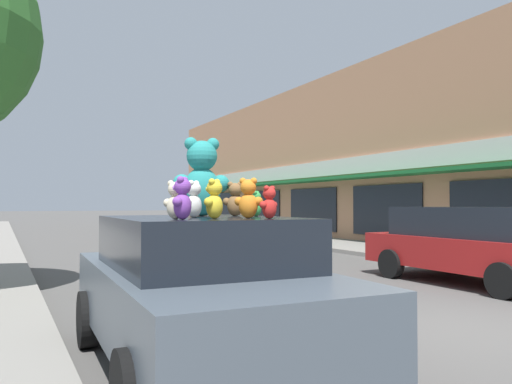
{
  "coord_description": "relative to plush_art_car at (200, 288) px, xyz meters",
  "views": [
    {
      "loc": [
        -5.35,
        -4.56,
        1.63
      ],
      "look_at": [
        -1.16,
        3.63,
        1.86
      ],
      "focal_mm": 35.0,
      "sensor_mm": 36.0,
      "label": 1
    }
  ],
  "objects": [
    {
      "name": "teddy_bear_yellow",
      "position": [
        -0.12,
        -0.65,
        0.88
      ],
      "size": [
        0.25,
        0.23,
        0.35
      ],
      "rotation": [
        0.0,
        0.0,
        3.85
      ],
      "color": "yellow",
      "rests_on": "plush_art_car"
    },
    {
      "name": "teddy_bear_white",
      "position": [
        -0.12,
        -0.14,
        0.88
      ],
      "size": [
        0.25,
        0.24,
        0.36
      ],
      "rotation": [
        0.0,
        0.0,
        3.85
      ],
      "color": "white",
      "rests_on": "plush_art_car"
    },
    {
      "name": "storefront_row",
      "position": [
        19.01,
        12.78,
        3.0
      ],
      "size": [
        16.07,
        40.7,
        7.6
      ],
      "color": "tan",
      "rests_on": "ground_plane"
    },
    {
      "name": "teddy_bear_red",
      "position": [
        0.35,
        -0.81,
        0.85
      ],
      "size": [
        0.22,
        0.16,
        0.3
      ],
      "rotation": [
        0.0,
        0.0,
        3.53
      ],
      "color": "red",
      "rests_on": "plush_art_car"
    },
    {
      "name": "teddy_bear_brown",
      "position": [
        0.5,
        0.26,
        0.89
      ],
      "size": [
        0.29,
        0.21,
        0.38
      ],
      "rotation": [
        0.0,
        0.0,
        2.76
      ],
      "color": "olive",
      "rests_on": "plush_art_car"
    },
    {
      "name": "teddy_bear_cream",
      "position": [
        -0.44,
        -0.56,
        0.87
      ],
      "size": [
        0.22,
        0.23,
        0.34
      ],
      "rotation": [
        0.0,
        0.0,
        2.33
      ],
      "color": "beige",
      "rests_on": "plush_art_car"
    },
    {
      "name": "teddy_bear_purple",
      "position": [
        -0.44,
        -0.73,
        0.88
      ],
      "size": [
        0.23,
        0.26,
        0.36
      ],
      "rotation": [
        0.0,
        0.0,
        4.04
      ],
      "color": "purple",
      "rests_on": "plush_art_car"
    },
    {
      "name": "teddy_bear_green",
      "position": [
        0.66,
        0.06,
        0.84
      ],
      "size": [
        0.19,
        0.18,
        0.27
      ],
      "rotation": [
        0.0,
        0.0,
        3.92
      ],
      "color": "green",
      "rests_on": "plush_art_car"
    },
    {
      "name": "parked_car_far_center",
      "position": [
        6.91,
        2.41,
        0.06
      ],
      "size": [
        2.15,
        4.47,
        1.58
      ],
      "color": "maroon",
      "rests_on": "ground_plane"
    },
    {
      "name": "ground_plane",
      "position": [
        3.57,
        -0.14,
        -0.8
      ],
      "size": [
        260.0,
        260.0,
        0.0
      ],
      "primitive_type": "plane",
      "color": "#514F4C"
    },
    {
      "name": "plush_art_car",
      "position": [
        0.0,
        0.0,
        0.0
      ],
      "size": [
        2.16,
        4.1,
        1.51
      ],
      "rotation": [
        0.0,
        0.0,
        -0.03
      ],
      "color": "#4C5660",
      "rests_on": "ground_plane"
    },
    {
      "name": "teddy_bear_giant",
      "position": [
        0.16,
        0.38,
        1.12
      ],
      "size": [
        0.65,
        0.43,
        0.86
      ],
      "rotation": [
        0.0,
        0.0,
        2.93
      ],
      "color": "teal",
      "rests_on": "plush_art_car"
    },
    {
      "name": "teddy_bear_orange",
      "position": [
        0.24,
        -0.61,
        0.89
      ],
      "size": [
        0.26,
        0.25,
        0.37
      ],
      "rotation": [
        0.0,
        0.0,
        2.4
      ],
      "color": "orange",
      "rests_on": "plush_art_car"
    }
  ]
}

